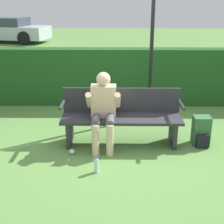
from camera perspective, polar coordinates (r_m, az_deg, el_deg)
name	(u,v)px	position (r m, az deg, el deg)	size (l,w,h in m)	color
ground_plane	(121,144)	(5.14, 1.69, -5.79)	(40.00, 40.00, 0.00)	#5B8942
hedge_back	(120,77)	(6.88, 1.50, 6.45)	(12.00, 0.38, 1.23)	#1E4C1E
park_bench	(121,116)	(5.02, 1.74, -0.75)	(1.91, 0.52, 0.88)	#2D2D33
person_seated	(103,107)	(4.84, -1.60, 0.98)	(0.53, 0.62, 1.18)	beige
backpack	(201,132)	(5.23, 15.99, -3.46)	(0.27, 0.29, 0.48)	#336638
water_bottle	(96,166)	(4.31, -2.90, -9.75)	(0.06, 0.06, 0.23)	silver
signpost	(152,35)	(5.91, 7.35, 13.74)	(0.41, 0.09, 2.88)	black
parked_car	(7,30)	(17.85, -18.67, 14.01)	(4.62, 2.49, 1.27)	#B7BCC6
litter_crumple	(72,152)	(4.84, -7.34, -7.20)	(0.08, 0.08, 0.08)	silver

